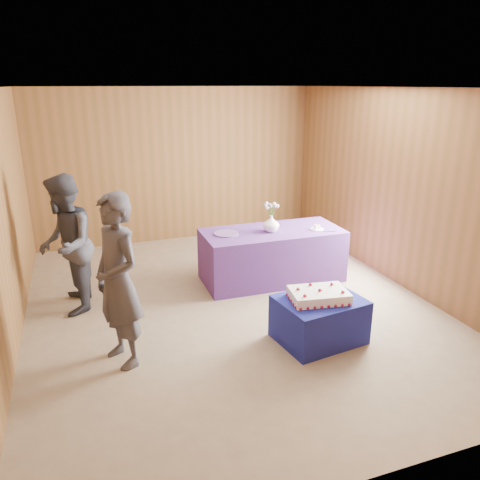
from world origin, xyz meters
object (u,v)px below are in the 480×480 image
serving_table (272,255)px  guest_right (66,245)px  cake_table (319,319)px  guest_left (118,281)px  sheet_cake (319,295)px  vase (271,223)px

serving_table → guest_right: 2.81m
cake_table → guest_left: (-2.11, 0.30, 0.64)m
sheet_cake → guest_right: guest_right is taller
vase → guest_right: guest_right is taller
vase → guest_right: 2.73m
serving_table → guest_right: (-2.77, -0.06, 0.49)m
guest_left → guest_right: (-0.48, 1.41, -0.03)m
serving_table → vase: (-0.04, -0.04, 0.49)m
serving_table → sheet_cake: size_ratio=2.86×
vase → cake_table: bearing=-94.7°
cake_table → serving_table: bearing=76.3°
serving_table → cake_table: bearing=-95.1°
cake_table → sheet_cake: (-0.03, -0.01, 0.31)m
serving_table → guest_left: 2.76m
cake_table → serving_table: 1.77m
guest_right → sheet_cake: bearing=59.6°
sheet_cake → vase: (0.17, 1.73, 0.31)m
cake_table → guest_left: bearing=164.1°
sheet_cake → guest_left: guest_left is taller
serving_table → sheet_cake: 1.79m
cake_table → vase: size_ratio=3.80×
sheet_cake → guest_left: (-2.08, 0.31, 0.34)m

